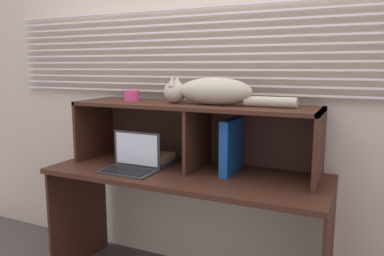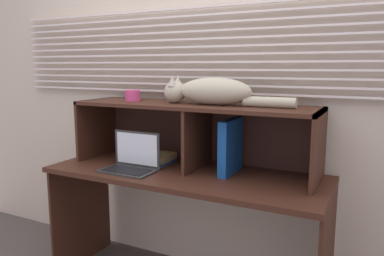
# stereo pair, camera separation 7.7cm
# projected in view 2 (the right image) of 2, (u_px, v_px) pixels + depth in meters

# --- Properties ---
(back_panel_with_blinds) EXTENTS (4.40, 0.08, 2.50)m
(back_panel_with_blinds) POSITION_uv_depth(u_px,v_px,m) (209.00, 84.00, 2.43)
(back_panel_with_blinds) COLOR beige
(back_panel_with_blinds) RESTS_ON ground
(desk) EXTENTS (1.64, 0.62, 0.76)m
(desk) POSITION_uv_depth(u_px,v_px,m) (184.00, 194.00, 2.22)
(desk) COLOR #3B1F15
(desk) RESTS_ON ground
(hutch_shelf_unit) EXTENTS (1.48, 0.40, 0.39)m
(hutch_shelf_unit) POSITION_uv_depth(u_px,v_px,m) (195.00, 121.00, 2.27)
(hutch_shelf_unit) COLOR #3B1F15
(hutch_shelf_unit) RESTS_ON desk
(cat) EXTENTS (0.79, 0.17, 0.16)m
(cat) POSITION_uv_depth(u_px,v_px,m) (210.00, 92.00, 2.16)
(cat) COLOR #B3AD95
(cat) RESTS_ON hutch_shelf_unit
(laptop) EXTENTS (0.32, 0.20, 0.22)m
(laptop) POSITION_uv_depth(u_px,v_px,m) (131.00, 162.00, 2.23)
(laptop) COLOR #2E2E2E
(laptop) RESTS_ON desk
(binder_upright) EXTENTS (0.05, 0.27, 0.31)m
(binder_upright) POSITION_uv_depth(u_px,v_px,m) (231.00, 146.00, 2.15)
(binder_upright) COLOR #134592
(binder_upright) RESTS_ON desk
(book_stack) EXTENTS (0.19, 0.22, 0.06)m
(book_stack) POSITION_uv_depth(u_px,v_px,m) (157.00, 158.00, 2.40)
(book_stack) COLOR #334977
(book_stack) RESTS_ON desk
(small_basket) EXTENTS (0.10, 0.10, 0.07)m
(small_basket) POSITION_uv_depth(u_px,v_px,m) (133.00, 95.00, 2.41)
(small_basket) COLOR #D0417D
(small_basket) RESTS_ON hutch_shelf_unit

